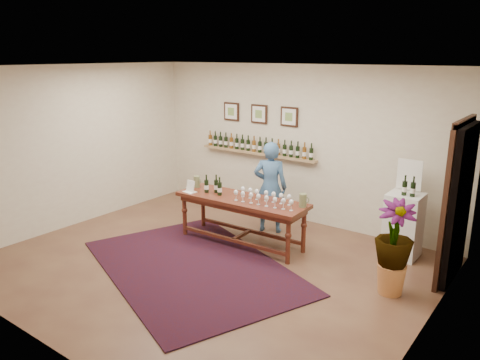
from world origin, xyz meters
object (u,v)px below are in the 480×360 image
Objects in this scene: tasting_table at (241,205)px; person at (270,187)px; potted_plant at (394,248)px; display_pedestal at (403,225)px.

tasting_table is 1.40× the size of person.
tasting_table is at bearing 61.76° from person.
potted_plant is 0.68× the size of person.
tasting_table is 2.06× the size of potted_plant.
display_pedestal is at bearing 102.25° from potted_plant.
tasting_table is 2.24× the size of display_pedestal.
potted_plant is (0.27, -1.23, 0.13)m from display_pedestal.
potted_plant is at bearing 135.81° from person.
person reaches higher than potted_plant.
display_pedestal is (2.22, 1.06, -0.16)m from tasting_table.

